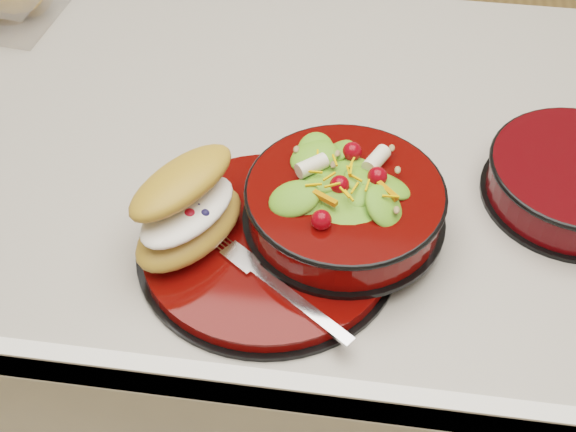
# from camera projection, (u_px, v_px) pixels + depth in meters

# --- Properties ---
(island_counter) EXTENTS (1.24, 0.74, 0.90)m
(island_counter) POSITION_uv_depth(u_px,v_px,m) (257.00, 333.00, 1.37)
(island_counter) COLOR silver
(island_counter) RESTS_ON ground
(dinner_plate) EXTENTS (0.30, 0.30, 0.02)m
(dinner_plate) POSITION_uv_depth(u_px,v_px,m) (269.00, 246.00, 0.90)
(dinner_plate) COLOR black
(dinner_plate) RESTS_ON island_counter
(salad_bowl) EXTENTS (0.23, 0.23, 0.10)m
(salad_bowl) POSITION_uv_depth(u_px,v_px,m) (345.00, 198.00, 0.89)
(salad_bowl) COLOR black
(salad_bowl) RESTS_ON dinner_plate
(croissant) EXTENTS (0.14, 0.18, 0.09)m
(croissant) POSITION_uv_depth(u_px,v_px,m) (189.00, 209.00, 0.87)
(croissant) COLOR #B77D38
(croissant) RESTS_ON dinner_plate
(fork) EXTENTS (0.16, 0.12, 0.00)m
(fork) POSITION_uv_depth(u_px,v_px,m) (281.00, 289.00, 0.85)
(fork) COLOR silver
(fork) RESTS_ON dinner_plate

